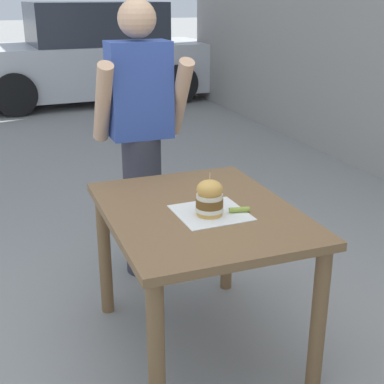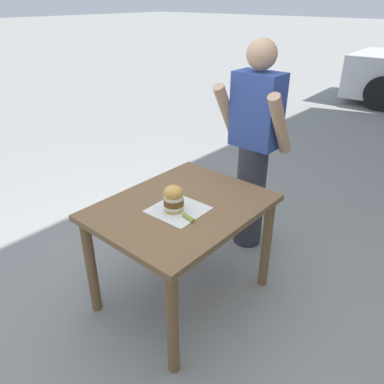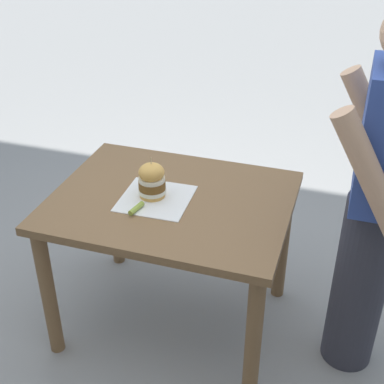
# 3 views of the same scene
# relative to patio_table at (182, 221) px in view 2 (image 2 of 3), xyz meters

# --- Properties ---
(ground_plane) EXTENTS (80.00, 80.00, 0.00)m
(ground_plane) POSITION_rel_patio_table_xyz_m (0.00, 0.00, -0.64)
(ground_plane) COLOR gray
(patio_table) EXTENTS (0.86, 1.10, 0.76)m
(patio_table) POSITION_rel_patio_table_xyz_m (0.00, 0.00, 0.00)
(patio_table) COLOR brown
(patio_table) RESTS_ON ground
(serving_paper) EXTENTS (0.32, 0.32, 0.00)m
(serving_paper) POSITION_rel_patio_table_xyz_m (0.03, -0.07, 0.13)
(serving_paper) COLOR white
(serving_paper) RESTS_ON patio_table
(sandwich) EXTENTS (0.13, 0.13, 0.20)m
(sandwich) POSITION_rel_patio_table_xyz_m (0.01, -0.09, 0.21)
(sandwich) COLOR gold
(sandwich) RESTS_ON serving_paper
(pickle_spear) EXTENTS (0.10, 0.04, 0.02)m
(pickle_spear) POSITION_rel_patio_table_xyz_m (0.15, -0.11, 0.14)
(pickle_spear) COLOR #8EA83D
(pickle_spear) RESTS_ON serving_paper
(diner_across_table) EXTENTS (0.55, 0.35, 1.69)m
(diner_across_table) POSITION_rel_patio_table_xyz_m (-0.03, 0.88, 0.25)
(diner_across_table) COLOR #33333D
(diner_across_table) RESTS_ON ground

